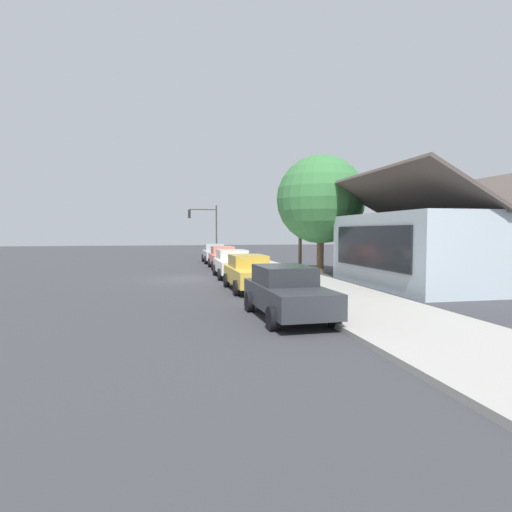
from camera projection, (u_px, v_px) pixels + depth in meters
The scene contains 12 objects.
ground_plane at pixel (187, 279), 23.67m from camera, with size 120.00×120.00×0.00m, color #38383D.
sidewalk_curb at pixel (283, 276), 24.79m from camera, with size 60.00×4.20×0.16m, color #A3A099.
car_silver at pixel (214, 253), 36.27m from camera, with size 4.65×1.94×1.59m.
car_coral at pixel (223, 257), 30.62m from camera, with size 4.46×1.97×1.59m.
car_ivory at pixel (233, 263), 24.65m from camera, with size 4.39×2.09×1.59m.
car_mustard at pixel (249, 272), 19.19m from camera, with size 4.57×2.01×1.59m.
car_charcoal at pixel (287, 292), 13.02m from camera, with size 4.54×2.13×1.59m.
storefront_building at pixel (436, 247), 20.93m from camera, with size 9.72×7.36×5.54m.
shade_tree at pixel (321, 200), 26.67m from camera, with size 5.55×5.55×7.46m.
traffic_light_main at pixel (205, 223), 40.99m from camera, with size 0.37×2.79×5.20m.
utility_pole_wooden at pixel (300, 214), 29.97m from camera, with size 1.80×0.24×7.50m.
fire_hydrant_red at pixel (289, 281), 18.61m from camera, with size 0.22×0.22×0.71m.
Camera 1 is at (23.85, -0.92, 2.67)m, focal length 29.74 mm.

